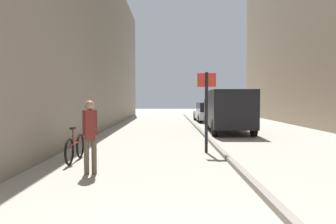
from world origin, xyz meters
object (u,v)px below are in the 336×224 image
(pedestrian_main_foreground, at_px, (89,132))
(street_sign_post, at_px, (205,105))
(bicycle_leaning, at_px, (74,148))
(parked_car, at_px, (207,112))
(delivery_van, at_px, (226,109))

(pedestrian_main_foreground, xyz_separation_m, street_sign_post, (3.04, 2.94, 0.56))
(bicycle_leaning, bearing_deg, street_sign_post, 20.54)
(pedestrian_main_foreground, height_order, parked_car, pedestrian_main_foreground)
(delivery_van, distance_m, bicycle_leaning, 9.70)
(bicycle_leaning, bearing_deg, pedestrian_main_foreground, -62.21)
(delivery_van, distance_m, street_sign_post, 6.64)
(pedestrian_main_foreground, bearing_deg, bicycle_leaning, 100.37)
(delivery_van, height_order, parked_car, delivery_van)
(pedestrian_main_foreground, xyz_separation_m, delivery_van, (4.92, 9.29, 0.19))
(street_sign_post, relative_size, bicycle_leaning, 1.47)
(delivery_van, xyz_separation_m, street_sign_post, (-1.88, -6.35, 0.36))
(parked_car, bearing_deg, pedestrian_main_foreground, -107.46)
(pedestrian_main_foreground, distance_m, delivery_van, 10.52)
(pedestrian_main_foreground, relative_size, bicycle_leaning, 0.97)
(delivery_van, height_order, bicycle_leaning, delivery_van)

